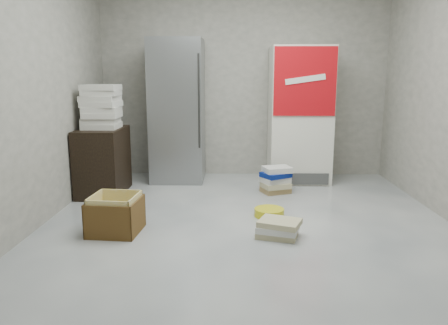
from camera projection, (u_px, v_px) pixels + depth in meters
ground at (249, 235)px, 3.99m from camera, size 5.00×5.00×0.00m
room_shell at (251, 30)px, 3.63m from camera, size 4.04×5.04×2.82m
steel_fridge at (178, 111)px, 5.90m from camera, size 0.70×0.72×1.90m
coke_cooler at (300, 115)px, 5.87m from camera, size 0.80×0.73×1.80m
wood_shelf at (103, 161)px, 5.31m from camera, size 0.50×0.80×0.80m
supply_box_stack at (101, 107)px, 5.19m from camera, size 0.44×0.44×0.52m
phonebook_stack_main at (276, 180)px, 5.37m from camera, size 0.42×0.40×0.33m
phonebook_stack_side at (278, 228)px, 3.92m from camera, size 0.44×0.39×0.16m
cardboard_box at (116, 217)px, 4.02m from camera, size 0.48×0.48×0.36m
bucket_lid at (269, 212)px, 4.50m from camera, size 0.37×0.37×0.08m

